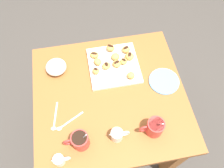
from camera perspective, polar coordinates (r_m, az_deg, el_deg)
ground_plane at (r=1.99m, az=-0.38°, el=-12.44°), size 8.00×8.00×0.00m
dining_table at (r=1.43m, az=-0.51°, el=-5.47°), size 0.85×0.81×0.75m
pastry_plate_square at (r=1.38m, az=0.45°, el=4.60°), size 0.29×0.29×0.02m
coffee_mug_red_left at (r=1.18m, az=10.53°, el=-10.45°), size 0.13×0.09×0.15m
coffee_mug_red_right at (r=1.15m, az=-8.00°, el=-13.68°), size 0.13×0.09×0.15m
cream_pitcher_white at (r=1.17m, az=1.31°, el=-12.47°), size 0.10×0.06×0.07m
ice_cream_bowl at (r=1.38m, az=-13.76°, el=4.25°), size 0.12×0.12×0.09m
chocolate_sauce_pitcher at (r=1.17m, az=-12.94°, el=-17.88°), size 0.09×0.05×0.06m
saucer_sky_left at (r=1.36m, az=12.76°, el=0.68°), size 0.17×0.17×0.01m
loose_spoon_near_saucer at (r=1.27m, az=-13.98°, el=-8.60°), size 0.05×0.16×0.01m
loose_spoon_by_plate at (r=1.24m, az=-11.08°, el=-9.52°), size 0.15×0.08×0.01m
beignet_0 at (r=1.39m, az=4.38°, el=6.86°), size 0.07×0.07×0.04m
chocolate_drizzle_0 at (r=1.38m, az=4.43°, el=7.33°), size 0.03×0.04×0.00m
beignet_1 at (r=1.39m, az=0.85°, el=6.80°), size 0.07×0.07×0.03m
beignet_2 at (r=1.35m, az=-1.37°, el=4.54°), size 0.07×0.07×0.03m
chocolate_drizzle_2 at (r=1.34m, az=-1.39°, el=4.93°), size 0.03×0.03×0.00m
beignet_3 at (r=1.33m, az=-4.01°, el=3.26°), size 0.06×0.06×0.04m
chocolate_drizzle_3 at (r=1.32m, az=-4.07°, el=3.74°), size 0.03×0.03×0.00m
beignet_4 at (r=1.38m, az=2.94°, el=5.65°), size 0.06×0.06×0.03m
chocolate_drizzle_4 at (r=1.36m, az=2.97°, el=6.02°), size 0.03×0.03×0.00m
beignet_5 at (r=1.43m, az=-0.37°, el=8.94°), size 0.07×0.07×0.04m
chocolate_drizzle_5 at (r=1.41m, az=-0.37°, el=9.46°), size 0.04×0.03×0.00m
beignet_6 at (r=1.36m, az=1.18°, el=5.03°), size 0.06×0.06×0.03m
chocolate_drizzle_6 at (r=1.35m, az=1.19°, el=5.46°), size 0.04×0.03×0.00m
beignet_7 at (r=1.42m, az=3.48°, el=8.52°), size 0.07×0.07×0.04m
chocolate_drizzle_7 at (r=1.41m, az=3.52°, el=9.01°), size 0.04×0.03×0.00m
beignet_8 at (r=1.32m, az=4.71°, el=2.11°), size 0.06×0.06×0.04m
beignet_9 at (r=1.40m, az=-4.42°, el=7.18°), size 0.07×0.06×0.03m
chocolate_drizzle_9 at (r=1.39m, az=-4.46°, el=7.58°), size 0.04×0.03×0.00m
beignet_10 at (r=1.37m, az=-3.60°, el=5.54°), size 0.06×0.06×0.03m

